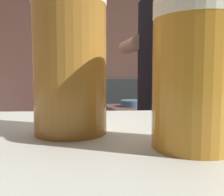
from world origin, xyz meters
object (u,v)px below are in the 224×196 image
object	(u,v)px
bottle_vinegar	(84,72)
pint_glass_far	(194,75)
pint_glass_near	(70,64)
chefs_knife	(192,108)
bartender	(169,99)
bottle_hot_sauce	(98,71)
bottle_olive_oil	(97,71)
mixing_bowl	(132,103)

from	to	relation	value
bottle_vinegar	pint_glass_far	bearing A→B (deg)	-85.08
pint_glass_near	chefs_knife	bearing A→B (deg)	64.77
pint_glass_near	bottle_vinegar	size ratio (longest dim) A/B	0.69
bartender	pint_glass_near	xyz separation A→B (m)	(-0.42, -1.07, 0.14)
bottle_hot_sauce	pint_glass_near	bearing A→B (deg)	-90.77
pint_glass_near	pint_glass_far	bearing A→B (deg)	-29.24
chefs_knife	bottle_hot_sauce	size ratio (longest dim) A/B	0.99
pint_glass_near	bottle_olive_oil	size ratio (longest dim) A/B	0.68
bottle_olive_oil	bottle_hot_sauce	distance (m)	0.15
mixing_bowl	pint_glass_far	xyz separation A→B (m)	(-0.18, -1.71, 0.22)
mixing_bowl	bottle_hot_sauce	size ratio (longest dim) A/B	0.73
chefs_knife	bottle_hot_sauce	distance (m)	1.65
pint_glass_near	bottle_hot_sauce	size ratio (longest dim) A/B	0.63
pint_glass_far	bottle_vinegar	distance (m)	2.92
bartender	mixing_bowl	xyz separation A→B (m)	(-0.12, 0.57, -0.09)
bartender	bottle_hot_sauce	xyz separation A→B (m)	(-0.38, 1.90, 0.18)
pint_glass_far	bottle_vinegar	size ratio (longest dim) A/B	0.58
bartender	mixing_bowl	bearing A→B (deg)	4.65
bottle_hot_sauce	pint_glass_far	bearing A→B (deg)	-88.61
pint_glass_far	bottle_hot_sauce	xyz separation A→B (m)	(-0.07, 3.03, 0.04)
bartender	chefs_knife	world-z (taller)	bartender
bartender	bottle_hot_sauce	size ratio (longest dim) A/B	7.16
bartender	bottle_vinegar	size ratio (longest dim) A/B	7.89
pint_glass_near	bottle_olive_oil	distance (m)	2.82
bottle_vinegar	bottle_hot_sauce	world-z (taller)	bottle_hot_sauce
bottle_olive_oil	bottle_vinegar	size ratio (longest dim) A/B	1.02
chefs_knife	pint_glass_near	world-z (taller)	pint_glass_near
bottle_olive_oil	bottle_vinegar	xyz separation A→B (m)	(-0.16, 0.03, -0.00)
mixing_bowl	bottle_vinegar	size ratio (longest dim) A/B	0.80
chefs_knife	pint_glass_near	distance (m)	1.65
pint_glass_near	bottle_vinegar	xyz separation A→B (m)	(-0.14, 2.85, 0.02)
chefs_knife	bottle_olive_oil	size ratio (longest dim) A/B	1.07
mixing_bowl	bottle_vinegar	world-z (taller)	bottle_vinegar
bartender	chefs_knife	size ratio (longest dim) A/B	7.20
pint_glass_near	bottle_hot_sauce	distance (m)	2.97
bartender	bottle_vinegar	bearing A→B (deg)	9.84
chefs_knife	bartender	bearing A→B (deg)	-136.99
pint_glass_far	bottle_olive_oil	world-z (taller)	bottle_olive_oil
bartender	pint_glass_far	world-z (taller)	bartender
bartender	bottle_hot_sauce	distance (m)	1.94
mixing_bowl	bottle_vinegar	distance (m)	1.31
bottle_olive_oil	bottle_vinegar	world-z (taller)	bottle_olive_oil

